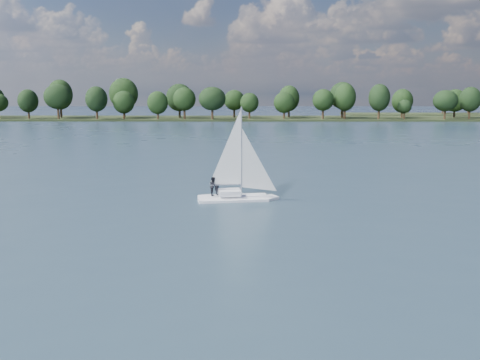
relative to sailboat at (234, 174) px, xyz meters
name	(u,v)px	position (x,y,z in m)	size (l,w,h in m)	color
ground	(253,143)	(2.95, 65.79, -2.79)	(700.00, 700.00, 0.00)	#233342
far_shore	(249,119)	(2.95, 177.79, -2.79)	(660.00, 40.00, 1.50)	black
sailboat	(234,174)	(0.00, 0.00, 0.00)	(7.86, 3.40, 10.02)	white
treeline	(229,100)	(-5.67, 174.30, 5.43)	(562.43, 74.01, 18.85)	black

